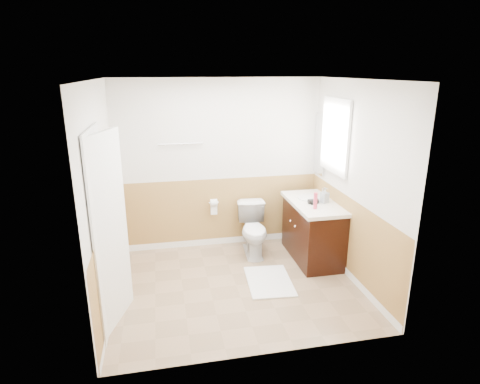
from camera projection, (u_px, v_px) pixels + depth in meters
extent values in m
plane|color=#8C7051|center=(236.00, 285.00, 5.03)|extent=(3.00, 3.00, 0.00)
plane|color=white|center=(236.00, 79.00, 4.29)|extent=(3.00, 3.00, 0.00)
plane|color=silver|center=(219.00, 165.00, 5.87)|extent=(3.00, 0.00, 3.00)
plane|color=silver|center=(265.00, 233.00, 3.44)|extent=(3.00, 0.00, 3.00)
plane|color=silver|center=(102.00, 198.00, 4.37)|extent=(0.00, 3.00, 3.00)
plane|color=silver|center=(355.00, 183.00, 4.94)|extent=(0.00, 3.00, 3.00)
plane|color=#A27E41|center=(220.00, 213.00, 6.08)|extent=(3.00, 0.00, 3.00)
plane|color=#A27E41|center=(263.00, 308.00, 3.67)|extent=(3.00, 0.00, 3.00)
plane|color=#A27E41|center=(109.00, 260.00, 4.59)|extent=(0.00, 2.60, 2.60)
plane|color=#A27E41|center=(349.00, 239.00, 5.16)|extent=(0.00, 2.60, 2.60)
imported|color=white|center=(254.00, 230.00, 5.80)|extent=(0.46, 0.75, 0.73)
cube|color=white|center=(269.00, 281.00, 5.10)|extent=(0.61, 0.84, 0.02)
cube|color=black|center=(313.00, 232.00, 5.65)|extent=(0.55, 1.10, 0.80)
sphere|color=silver|center=(295.00, 226.00, 5.46)|extent=(0.03, 0.03, 0.03)
sphere|color=silver|center=(291.00, 221.00, 5.65)|extent=(0.03, 0.03, 0.03)
cube|color=white|center=(314.00, 203.00, 5.53)|extent=(0.60, 1.15, 0.05)
cylinder|color=white|center=(310.00, 198.00, 5.66)|extent=(0.36, 0.36, 0.02)
cylinder|color=silver|center=(323.00, 193.00, 5.67)|extent=(0.02, 0.02, 0.14)
cylinder|color=#CB344E|center=(315.00, 201.00, 5.22)|extent=(0.05, 0.05, 0.22)
imported|color=#8C969E|center=(325.00, 195.00, 5.46)|extent=(0.12, 0.12, 0.21)
cylinder|color=black|center=(313.00, 201.00, 5.43)|extent=(0.14, 0.07, 0.07)
cylinder|color=black|center=(312.00, 204.00, 5.39)|extent=(0.03, 0.03, 0.07)
cube|color=silver|center=(320.00, 144.00, 5.88)|extent=(0.02, 0.35, 0.90)
cube|color=white|center=(335.00, 136.00, 5.34)|extent=(0.04, 0.80, 1.00)
cube|color=white|center=(336.00, 136.00, 5.34)|extent=(0.01, 0.70, 0.90)
cube|color=white|center=(109.00, 233.00, 4.04)|extent=(0.29, 0.78, 2.04)
cube|color=white|center=(101.00, 233.00, 4.02)|extent=(0.02, 0.92, 2.10)
sphere|color=silver|center=(118.00, 227.00, 4.38)|extent=(0.06, 0.06, 0.06)
cylinder|color=silver|center=(181.00, 144.00, 5.62)|extent=(0.62, 0.02, 0.02)
cylinder|color=silver|center=(214.00, 203.00, 5.95)|extent=(0.14, 0.02, 0.02)
cylinder|color=white|center=(214.00, 203.00, 5.95)|extent=(0.10, 0.11, 0.11)
cube|color=white|center=(214.00, 210.00, 5.98)|extent=(0.10, 0.01, 0.16)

